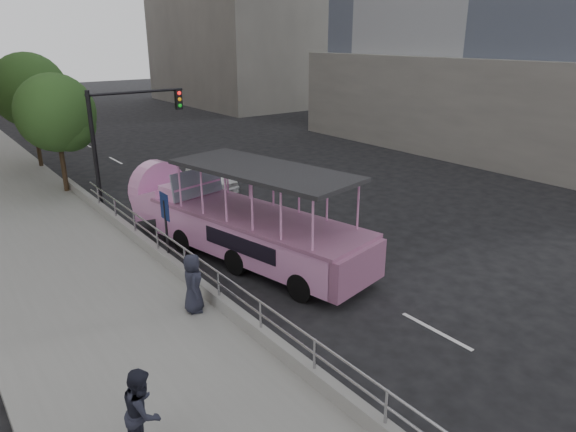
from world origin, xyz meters
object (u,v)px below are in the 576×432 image
Objects in this scene: duck_boat at (236,221)px; car at (211,176)px; pedestrian_mid at (143,411)px; parking_sign at (166,223)px; street_tree_near at (59,116)px; street_tree_far at (32,93)px; traffic_signal at (121,130)px; pedestrian_far at (193,283)px.

duck_boat is 2.71× the size of car.
car is (3.28, 7.75, -0.59)m from duck_boat.
parking_sign is (3.70, 7.16, 0.53)m from pedestrian_mid.
street_tree_far reaches higher than street_tree_near.
pedestrian_mid is at bearing -117.32° from parking_sign.
duck_boat is at bearing -108.31° from car.
pedestrian_mid is (-9.45, -14.78, 0.50)m from car.
traffic_signal is 9.57m from street_tree_far.
pedestrian_far is at bearing -91.88° from street_tree_far.
street_tree_far is at bearing 90.36° from parking_sign.
traffic_signal is (-4.46, -0.61, 2.85)m from car.
duck_boat is 11.23m from street_tree_near.
parking_sign is 0.51× the size of traffic_signal.
parking_sign reaches higher than car.
street_tree_far is at bearing 98.83° from duck_boat.
street_tree_near is (-2.77, 10.57, 2.58)m from duck_boat.
duck_boat is 9.35m from pedestrian_mid.
pedestrian_far is at bearing -103.05° from parking_sign.
car is at bearing -24.95° from street_tree_near.
street_tree_far reaches higher than pedestrian_mid.
traffic_signal reaches higher than pedestrian_far.
pedestrian_mid is 0.30× the size of street_tree_near.
duck_boat reaches higher than parking_sign.
street_tree_near reaches higher than traffic_signal.
pedestrian_mid is at bearing -109.41° from traffic_signal.
traffic_signal is at bearing -167.56° from car.
parking_sign is 0.41× the size of street_tree_far.
pedestrian_mid is at bearing -131.26° from duck_boat.
duck_boat is at bearing -21.93° from pedestrian_far.
street_tree_far is (-2.57, 16.57, 3.07)m from duck_boat.
street_tree_far is at bearing 22.77° from pedestrian_mid.
pedestrian_mid is 0.26× the size of street_tree_far.
duck_boat is 1.60× the size of street_tree_far.
pedestrian_far is 0.25× the size of street_tree_far.
traffic_signal is (1.29, 7.01, 1.82)m from parking_sign.
street_tree_near is at bearing 159.70° from car.
street_tree_far reaches higher than car.
pedestrian_mid is 1.05× the size of pedestrian_far.
traffic_signal is at bearing 12.82° from pedestrian_far.
pedestrian_far is 0.61× the size of parking_sign.
traffic_signal is at bearing 79.55° from parking_sign.
parking_sign is 0.46× the size of street_tree_near.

